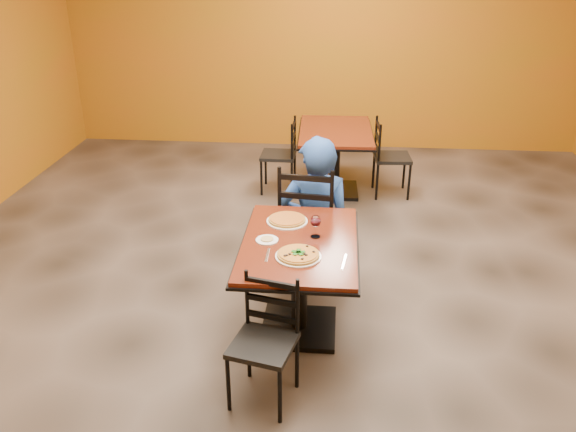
# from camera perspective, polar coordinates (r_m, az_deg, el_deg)

# --- Properties ---
(floor) EXTENTS (7.00, 8.00, 0.01)m
(floor) POSITION_cam_1_polar(r_m,az_deg,el_deg) (4.97, 1.46, -7.50)
(floor) COLOR black
(floor) RESTS_ON ground
(wall_back) EXTENTS (7.00, 0.01, 3.00)m
(wall_back) POSITION_cam_1_polar(r_m,az_deg,el_deg) (8.28, 3.48, 16.75)
(wall_back) COLOR #A85612
(wall_back) RESTS_ON ground
(table_main) EXTENTS (0.83, 1.23, 0.75)m
(table_main) POSITION_cam_1_polar(r_m,az_deg,el_deg) (4.26, 1.10, -4.76)
(table_main) COLOR #581D0E
(table_main) RESTS_ON floor
(table_second) EXTENTS (0.87, 1.26, 0.75)m
(table_second) POSITION_cam_1_polar(r_m,az_deg,el_deg) (6.78, 4.56, 6.69)
(table_second) COLOR #581D0E
(table_second) RESTS_ON floor
(chair_main_near) EXTENTS (0.45, 0.45, 0.82)m
(chair_main_near) POSITION_cam_1_polar(r_m,az_deg,el_deg) (3.73, -2.43, -12.35)
(chair_main_near) COLOR black
(chair_main_near) RESTS_ON floor
(chair_main_far) EXTENTS (0.52, 0.52, 1.04)m
(chair_main_far) POSITION_cam_1_polar(r_m,az_deg,el_deg) (5.07, 2.06, -0.16)
(chair_main_far) COLOR black
(chair_main_far) RESTS_ON floor
(chair_second_left) EXTENTS (0.39, 0.39, 0.85)m
(chair_second_left) POSITION_cam_1_polar(r_m,az_deg,el_deg) (6.86, -0.95, 5.83)
(chair_second_left) COLOR black
(chair_second_left) RESTS_ON floor
(chair_second_right) EXTENTS (0.42, 0.42, 0.88)m
(chair_second_right) POSITION_cam_1_polar(r_m,az_deg,el_deg) (6.85, 10.00, 5.52)
(chair_second_right) COLOR black
(chair_second_right) RESTS_ON floor
(diner) EXTENTS (0.66, 0.47, 1.25)m
(diner) POSITION_cam_1_polar(r_m,az_deg,el_deg) (5.00, 2.67, 0.81)
(diner) COLOR navy
(diner) RESTS_ON floor
(plate_main) EXTENTS (0.31, 0.31, 0.01)m
(plate_main) POSITION_cam_1_polar(r_m,az_deg,el_deg) (3.96, 0.99, -3.90)
(plate_main) COLOR white
(plate_main) RESTS_ON table_main
(pizza_main) EXTENTS (0.28, 0.28, 0.02)m
(pizza_main) POSITION_cam_1_polar(r_m,az_deg,el_deg) (3.96, 0.99, -3.69)
(pizza_main) COLOR #8C330A
(pizza_main) RESTS_ON plate_main
(plate_far) EXTENTS (0.31, 0.31, 0.01)m
(plate_far) POSITION_cam_1_polar(r_m,az_deg,el_deg) (4.45, -0.09, -0.50)
(plate_far) COLOR white
(plate_far) RESTS_ON table_main
(pizza_far) EXTENTS (0.28, 0.28, 0.02)m
(pizza_far) POSITION_cam_1_polar(r_m,az_deg,el_deg) (4.45, -0.09, -0.31)
(pizza_far) COLOR #B98423
(pizza_far) RESTS_ON plate_far
(side_plate) EXTENTS (0.16, 0.16, 0.01)m
(side_plate) POSITION_cam_1_polar(r_m,az_deg,el_deg) (4.18, -2.03, -2.33)
(side_plate) COLOR white
(side_plate) RESTS_ON table_main
(dip) EXTENTS (0.09, 0.09, 0.01)m
(dip) POSITION_cam_1_polar(r_m,az_deg,el_deg) (4.17, -2.03, -2.22)
(dip) COLOR tan
(dip) RESTS_ON side_plate
(wine_glass) EXTENTS (0.08, 0.08, 0.18)m
(wine_glass) POSITION_cam_1_polar(r_m,az_deg,el_deg) (4.19, 2.66, -0.91)
(wine_glass) COLOR white
(wine_glass) RESTS_ON table_main
(fork) EXTENTS (0.02, 0.19, 0.00)m
(fork) POSITION_cam_1_polar(r_m,az_deg,el_deg) (3.99, -2.00, -3.76)
(fork) COLOR silver
(fork) RESTS_ON table_main
(knife) EXTENTS (0.04, 0.21, 0.00)m
(knife) POSITION_cam_1_polar(r_m,az_deg,el_deg) (3.93, 5.42, -4.38)
(knife) COLOR silver
(knife) RESTS_ON table_main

